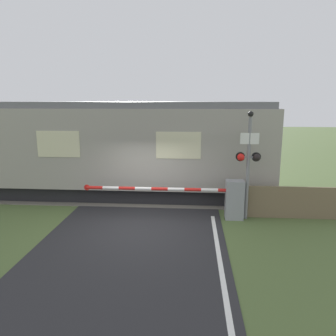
# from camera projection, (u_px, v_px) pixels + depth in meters

# --- Properties ---
(ground_plane) EXTENTS (80.00, 80.00, 0.00)m
(ground_plane) POSITION_uv_depth(u_px,v_px,m) (140.00, 226.00, 10.40)
(ground_plane) COLOR #4C6033
(track_bed) EXTENTS (36.00, 3.20, 0.13)m
(track_bed) POSITION_uv_depth(u_px,v_px,m) (153.00, 195.00, 13.65)
(track_bed) COLOR #666056
(track_bed) RESTS_ON ground_plane
(train) EXTENTS (16.05, 2.92, 3.85)m
(train) POSITION_uv_depth(u_px,v_px,m) (73.00, 148.00, 13.50)
(train) COLOR black
(train) RESTS_ON ground_plane
(crossing_barrier) EXTENTS (5.42, 0.44, 1.32)m
(crossing_barrier) POSITION_uv_depth(u_px,v_px,m) (223.00, 198.00, 10.92)
(crossing_barrier) COLOR gray
(crossing_barrier) RESTS_ON ground_plane
(signal_post) EXTENTS (0.81, 0.26, 3.58)m
(signal_post) POSITION_uv_depth(u_px,v_px,m) (248.00, 159.00, 10.64)
(signal_post) COLOR gray
(signal_post) RESTS_ON ground_plane
(roadside_fence) EXTENTS (4.16, 0.06, 1.10)m
(roadside_fence) POSITION_uv_depth(u_px,v_px,m) (289.00, 203.00, 10.97)
(roadside_fence) COLOR #726047
(roadside_fence) RESTS_ON ground_plane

